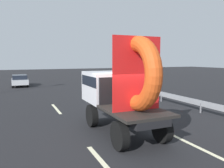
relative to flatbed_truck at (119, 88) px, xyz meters
name	(u,v)px	position (x,y,z in m)	size (l,w,h in m)	color
ground_plane	(124,136)	(-0.10, -0.71, -1.81)	(120.00, 120.00, 0.00)	black
flatbed_truck	(119,88)	(0.00, 0.00, 0.00)	(2.02, 4.87, 3.82)	black
distant_sedan	(20,80)	(-3.42, 18.37, -1.13)	(1.66, 3.86, 1.26)	black
guardrail	(179,98)	(5.57, 2.81, -1.28)	(0.10, 14.75, 0.71)	gray
lane_dash_left_near	(104,164)	(-1.71, -2.60, -1.80)	(2.80, 0.16, 0.01)	beige
lane_dash_left_far	(56,109)	(-1.71, 5.28, -1.80)	(2.89, 0.16, 0.01)	beige
lane_dash_right_near	(194,145)	(1.71, -2.54, -1.80)	(2.84, 0.16, 0.01)	beige
lane_dash_right_far	(105,103)	(1.71, 5.81, -1.80)	(2.34, 0.16, 0.01)	beige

